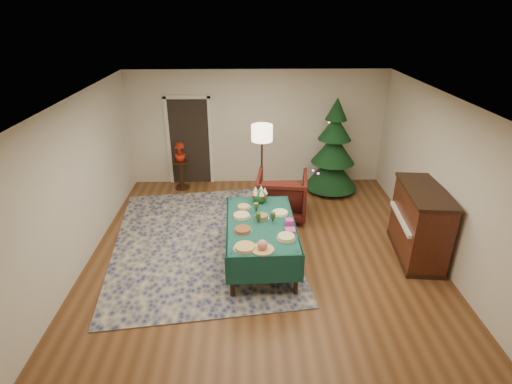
{
  "coord_description": "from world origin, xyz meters",
  "views": [
    {
      "loc": [
        -0.26,
        -5.63,
        4.0
      ],
      "look_at": [
        -0.09,
        0.8,
        0.96
      ],
      "focal_mm": 28.0,
      "sensor_mm": 36.0,
      "label": 1
    }
  ],
  "objects_px": {
    "armchair": "(282,193)",
    "side_table": "(182,175)",
    "christmas_tree": "(333,151)",
    "potted_plant": "(180,156)",
    "floor_lamp": "(262,138)",
    "piano": "(419,224)",
    "gift_box": "(289,222)",
    "buffet_table": "(261,230)"
  },
  "relations": [
    {
      "from": "floor_lamp",
      "to": "christmas_tree",
      "type": "relative_size",
      "value": 0.82
    },
    {
      "from": "side_table",
      "to": "buffet_table",
      "type": "bearing_deg",
      "value": -60.17
    },
    {
      "from": "side_table",
      "to": "piano",
      "type": "height_order",
      "value": "piano"
    },
    {
      "from": "armchair",
      "to": "christmas_tree",
      "type": "bearing_deg",
      "value": -128.91
    },
    {
      "from": "floor_lamp",
      "to": "side_table",
      "type": "relative_size",
      "value": 2.64
    },
    {
      "from": "gift_box",
      "to": "floor_lamp",
      "type": "height_order",
      "value": "floor_lamp"
    },
    {
      "from": "potted_plant",
      "to": "floor_lamp",
      "type": "bearing_deg",
      "value": -26.5
    },
    {
      "from": "gift_box",
      "to": "floor_lamp",
      "type": "relative_size",
      "value": 0.07
    },
    {
      "from": "armchair",
      "to": "christmas_tree",
      "type": "height_order",
      "value": "christmas_tree"
    },
    {
      "from": "gift_box",
      "to": "floor_lamp",
      "type": "distance_m",
      "value": 2.37
    },
    {
      "from": "floor_lamp",
      "to": "side_table",
      "type": "bearing_deg",
      "value": 153.5
    },
    {
      "from": "christmas_tree",
      "to": "potted_plant",
      "type": "bearing_deg",
      "value": 176.42
    },
    {
      "from": "armchair",
      "to": "piano",
      "type": "distance_m",
      "value": 2.68
    },
    {
      "from": "christmas_tree",
      "to": "piano",
      "type": "height_order",
      "value": "christmas_tree"
    },
    {
      "from": "armchair",
      "to": "floor_lamp",
      "type": "bearing_deg",
      "value": -44.62
    },
    {
      "from": "armchair",
      "to": "side_table",
      "type": "bearing_deg",
      "value": -25.01
    },
    {
      "from": "piano",
      "to": "armchair",
      "type": "bearing_deg",
      "value": 145.88
    },
    {
      "from": "gift_box",
      "to": "christmas_tree",
      "type": "distance_m",
      "value": 3.22
    },
    {
      "from": "gift_box",
      "to": "side_table",
      "type": "distance_m",
      "value": 3.89
    },
    {
      "from": "side_table",
      "to": "floor_lamp",
      "type": "bearing_deg",
      "value": -26.5
    },
    {
      "from": "armchair",
      "to": "potted_plant",
      "type": "xyz_separation_m",
      "value": [
        -2.25,
        1.43,
        0.29
      ]
    },
    {
      "from": "buffet_table",
      "to": "side_table",
      "type": "height_order",
      "value": "buffet_table"
    },
    {
      "from": "potted_plant",
      "to": "armchair",
      "type": "bearing_deg",
      "value": -32.39
    },
    {
      "from": "christmas_tree",
      "to": "gift_box",
      "type": "bearing_deg",
      "value": -113.8
    },
    {
      "from": "buffet_table",
      "to": "gift_box",
      "type": "xyz_separation_m",
      "value": [
        0.46,
        -0.09,
        0.2
      ]
    },
    {
      "from": "armchair",
      "to": "piano",
      "type": "height_order",
      "value": "piano"
    },
    {
      "from": "christmas_tree",
      "to": "piano",
      "type": "relative_size",
      "value": 1.45
    },
    {
      "from": "armchair",
      "to": "side_table",
      "type": "relative_size",
      "value": 1.5
    },
    {
      "from": "gift_box",
      "to": "armchair",
      "type": "bearing_deg",
      "value": 88.94
    },
    {
      "from": "gift_box",
      "to": "christmas_tree",
      "type": "xyz_separation_m",
      "value": [
        1.3,
        2.94,
        0.17
      ]
    },
    {
      "from": "armchair",
      "to": "potted_plant",
      "type": "height_order",
      "value": "armchair"
    },
    {
      "from": "piano",
      "to": "potted_plant",
      "type": "bearing_deg",
      "value": 146.75
    },
    {
      "from": "floor_lamp",
      "to": "potted_plant",
      "type": "relative_size",
      "value": 4.05
    },
    {
      "from": "potted_plant",
      "to": "piano",
      "type": "bearing_deg",
      "value": -33.25
    },
    {
      "from": "armchair",
      "to": "piano",
      "type": "xyz_separation_m",
      "value": [
        2.22,
        -1.5,
        0.11
      ]
    },
    {
      "from": "gift_box",
      "to": "piano",
      "type": "relative_size",
      "value": 0.08
    },
    {
      "from": "armchair",
      "to": "christmas_tree",
      "type": "distance_m",
      "value": 1.81
    },
    {
      "from": "side_table",
      "to": "potted_plant",
      "type": "relative_size",
      "value": 1.53
    },
    {
      "from": "armchair",
      "to": "floor_lamp",
      "type": "relative_size",
      "value": 0.57
    },
    {
      "from": "gift_box",
      "to": "armchair",
      "type": "height_order",
      "value": "armchair"
    },
    {
      "from": "armchair",
      "to": "side_table",
      "type": "height_order",
      "value": "armchair"
    },
    {
      "from": "piano",
      "to": "floor_lamp",
      "type": "bearing_deg",
      "value": 142.48
    }
  ]
}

